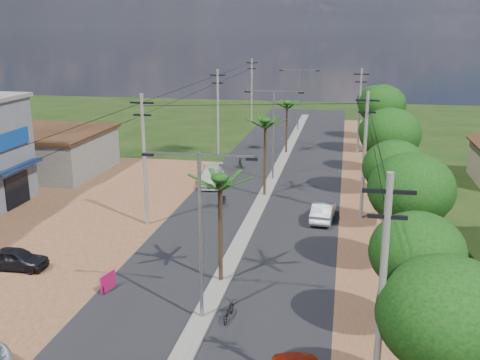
# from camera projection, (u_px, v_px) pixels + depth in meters

# --- Properties ---
(ground) EXTENTS (160.00, 160.00, 0.00)m
(ground) POSITION_uv_depth(u_px,v_px,m) (202.00, 320.00, 26.08)
(ground) COLOR black
(ground) RESTS_ON ground
(road) EXTENTS (12.00, 110.00, 0.04)m
(road) POSITION_uv_depth(u_px,v_px,m) (254.00, 216.00, 40.29)
(road) COLOR black
(road) RESTS_ON ground
(median) EXTENTS (1.00, 90.00, 0.18)m
(median) POSITION_uv_depth(u_px,v_px,m) (261.00, 203.00, 43.12)
(median) COLOR #605E56
(median) RESTS_ON ground
(dirt_lot_west) EXTENTS (18.00, 46.00, 0.04)m
(dirt_lot_west) POSITION_uv_depth(u_px,v_px,m) (9.00, 237.00, 36.36)
(dirt_lot_west) COLOR brown
(dirt_lot_west) RESTS_ON ground
(dirt_shoulder_east) EXTENTS (5.00, 90.00, 0.03)m
(dirt_shoulder_east) POSITION_uv_depth(u_px,v_px,m) (376.00, 224.00, 38.76)
(dirt_shoulder_east) COLOR brown
(dirt_shoulder_east) RESTS_ON ground
(low_shed) EXTENTS (10.40, 10.40, 3.95)m
(low_shed) POSITION_uv_depth(u_px,v_px,m) (47.00, 152.00, 52.09)
(low_shed) COLOR #605E56
(low_shed) RESTS_ON ground
(tree_east_a) EXTENTS (4.40, 4.40, 6.37)m
(tree_east_a) POSITION_uv_depth(u_px,v_px,m) (446.00, 315.00, 17.50)
(tree_east_a) COLOR black
(tree_east_a) RESTS_ON ground
(tree_east_b) EXTENTS (4.00, 4.00, 5.83)m
(tree_east_b) POSITION_uv_depth(u_px,v_px,m) (417.00, 252.00, 23.32)
(tree_east_b) COLOR black
(tree_east_b) RESTS_ON ground
(tree_east_c) EXTENTS (4.60, 4.60, 6.83)m
(tree_east_c) POSITION_uv_depth(u_px,v_px,m) (411.00, 189.00, 29.69)
(tree_east_c) COLOR black
(tree_east_c) RESTS_ON ground
(tree_east_d) EXTENTS (4.20, 4.20, 6.13)m
(tree_east_d) POSITION_uv_depth(u_px,v_px,m) (395.00, 167.00, 36.51)
(tree_east_d) COLOR black
(tree_east_d) RESTS_ON ground
(tree_east_e) EXTENTS (4.80, 4.80, 7.14)m
(tree_east_e) POSITION_uv_depth(u_px,v_px,m) (390.00, 134.00, 43.86)
(tree_east_e) COLOR black
(tree_east_e) RESTS_ON ground
(tree_east_f) EXTENTS (3.80, 3.80, 5.52)m
(tree_east_f) POSITION_uv_depth(u_px,v_px,m) (379.00, 131.00, 51.83)
(tree_east_f) COLOR black
(tree_east_f) RESTS_ON ground
(tree_east_g) EXTENTS (5.00, 5.00, 7.38)m
(tree_east_g) POSITION_uv_depth(u_px,v_px,m) (382.00, 105.00, 58.95)
(tree_east_g) COLOR black
(tree_east_g) RESTS_ON ground
(tree_east_h) EXTENTS (4.40, 4.40, 6.52)m
(tree_east_h) POSITION_uv_depth(u_px,v_px,m) (376.00, 101.00, 66.74)
(tree_east_h) COLOR black
(tree_east_h) RESTS_ON ground
(palm_median_near) EXTENTS (2.00, 2.00, 6.15)m
(palm_median_near) POSITION_uv_depth(u_px,v_px,m) (220.00, 183.00, 28.41)
(palm_median_near) COLOR black
(palm_median_near) RESTS_ON ground
(palm_median_mid) EXTENTS (2.00, 2.00, 6.55)m
(palm_median_mid) POSITION_uv_depth(u_px,v_px,m) (265.00, 124.00, 43.48)
(palm_median_mid) COLOR black
(palm_median_mid) RESTS_ON ground
(palm_median_far) EXTENTS (2.00, 2.00, 5.85)m
(palm_median_far) POSITION_uv_depth(u_px,v_px,m) (287.00, 105.00, 58.81)
(palm_median_far) COLOR black
(palm_median_far) RESTS_ON ground
(streetlight_near) EXTENTS (5.10, 0.18, 8.00)m
(streetlight_near) POSITION_uv_depth(u_px,v_px,m) (200.00, 223.00, 24.82)
(streetlight_near) COLOR gray
(streetlight_near) RESTS_ON ground
(streetlight_mid) EXTENTS (5.10, 0.18, 8.00)m
(streetlight_mid) POSITION_uv_depth(u_px,v_px,m) (273.00, 127.00, 48.51)
(streetlight_mid) COLOR gray
(streetlight_mid) RESTS_ON ground
(streetlight_far) EXTENTS (5.10, 0.18, 8.00)m
(streetlight_far) POSITION_uv_depth(u_px,v_px,m) (299.00, 94.00, 72.20)
(streetlight_far) COLOR gray
(streetlight_far) RESTS_ON ground
(utility_pole_w_b) EXTENTS (1.60, 0.24, 9.00)m
(utility_pole_w_b) POSITION_uv_depth(u_px,v_px,m) (144.00, 157.00, 37.46)
(utility_pole_w_b) COLOR #605E56
(utility_pole_w_b) RESTS_ON ground
(utility_pole_w_c) EXTENTS (1.60, 0.24, 9.00)m
(utility_pole_w_c) POSITION_uv_depth(u_px,v_px,m) (218.00, 111.00, 58.31)
(utility_pole_w_c) COLOR #605E56
(utility_pole_w_c) RESTS_ON ground
(utility_pole_w_d) EXTENTS (1.60, 0.24, 9.00)m
(utility_pole_w_d) POSITION_uv_depth(u_px,v_px,m) (252.00, 89.00, 78.21)
(utility_pole_w_d) COLOR #605E56
(utility_pole_w_d) RESTS_ON ground
(utility_pole_e_a) EXTENTS (1.60, 0.24, 9.00)m
(utility_pole_e_a) POSITION_uv_depth(u_px,v_px,m) (381.00, 302.00, 17.79)
(utility_pole_e_a) COLOR #605E56
(utility_pole_e_a) RESTS_ON ground
(utility_pole_e_b) EXTENTS (1.60, 0.24, 9.00)m
(utility_pole_e_b) POSITION_uv_depth(u_px,v_px,m) (364.00, 153.00, 38.64)
(utility_pole_e_b) COLOR #605E56
(utility_pole_e_b) RESTS_ON ground
(utility_pole_e_c) EXTENTS (1.60, 0.24, 9.00)m
(utility_pole_e_c) POSITION_uv_depth(u_px,v_px,m) (359.00, 109.00, 59.49)
(utility_pole_e_c) COLOR #605E56
(utility_pole_e_c) RESTS_ON ground
(car_silver_mid) EXTENTS (1.69, 4.12, 1.33)m
(car_silver_mid) POSITION_uv_depth(u_px,v_px,m) (323.00, 212.00, 39.25)
(car_silver_mid) COLOR #AEB1B6
(car_silver_mid) RESTS_ON ground
(car_white_far) EXTENTS (2.86, 5.27, 1.45)m
(car_white_far) POSITION_uv_depth(u_px,v_px,m) (212.00, 177.00, 48.28)
(car_white_far) COLOR #BBBBB7
(car_white_far) RESTS_ON ground
(car_parked_dark) EXTENTS (3.65, 1.56, 1.23)m
(car_parked_dark) POSITION_uv_depth(u_px,v_px,m) (16.00, 259.00, 31.39)
(car_parked_dark) COLOR black
(car_parked_dark) RESTS_ON ground
(moto_rider_east) EXTENTS (0.65, 1.63, 0.84)m
(moto_rider_east) POSITION_uv_depth(u_px,v_px,m) (228.00, 312.00, 26.00)
(moto_rider_east) COLOR black
(moto_rider_east) RESTS_ON ground
(moto_rider_west_a) EXTENTS (0.71, 1.90, 0.99)m
(moto_rider_west_a) POSITION_uv_depth(u_px,v_px,m) (223.00, 201.00, 42.39)
(moto_rider_west_a) COLOR black
(moto_rider_west_a) RESTS_ON ground
(moto_rider_west_b) EXTENTS (1.03, 1.83, 1.06)m
(moto_rider_west_b) POSITION_uv_depth(u_px,v_px,m) (240.00, 163.00, 54.01)
(moto_rider_west_b) COLOR black
(moto_rider_west_b) RESTS_ON ground
(roadside_sign) EXTENTS (0.32, 1.19, 1.00)m
(roadside_sign) POSITION_uv_depth(u_px,v_px,m) (108.00, 282.00, 28.84)
(roadside_sign) COLOR #A40F45
(roadside_sign) RESTS_ON ground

